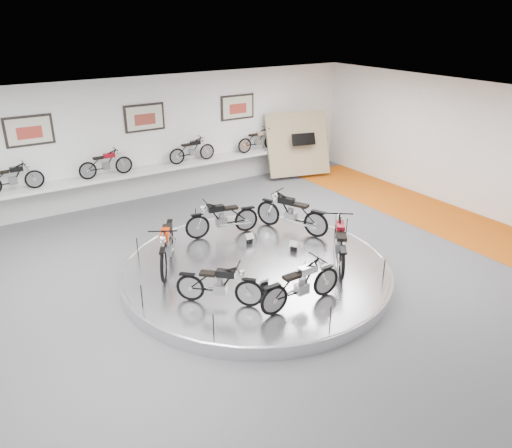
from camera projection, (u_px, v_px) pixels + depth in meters
floor at (263, 281)px, 11.79m from camera, size 16.00×16.00×0.00m
ceiling at (264, 111)px, 10.21m from camera, size 16.00×16.00×0.00m
wall_back at (146, 139)px, 16.41m from camera, size 16.00×0.00×16.00m
wall_right at (485, 151)px, 14.98m from camera, size 0.00×14.00×14.00m
orange_carpet_strip at (449, 221)px, 15.17m from camera, size 2.40×12.60×0.01m
dado_band at (150, 181)px, 16.96m from camera, size 15.68×0.04×1.10m
display_platform at (256, 271)px, 11.97m from camera, size 6.40×6.40×0.30m
platform_rim at (256, 266)px, 11.92m from camera, size 6.40×6.40×0.10m
shelf at (152, 170)px, 16.57m from camera, size 11.00×0.55×0.10m
poster_left at (29, 131)px, 14.36m from camera, size 1.35×0.06×0.88m
poster_center at (145, 118)px, 16.10m from camera, size 1.35×0.06×0.88m
poster_right at (238, 107)px, 17.84m from camera, size 1.35×0.06×0.88m
display_panel at (298, 144)px, 18.79m from camera, size 2.56×1.52×2.30m
shelf_bike_a at (13, 180)px, 14.32m from camera, size 1.22×0.43×0.73m
shelf_bike_b at (106, 165)px, 15.66m from camera, size 1.22×0.43×0.73m
shelf_bike_c at (192, 152)px, 17.15m from camera, size 1.22×0.43×0.73m
shelf_bike_d at (258, 141)px, 18.49m from camera, size 1.22×0.43×0.73m
bike_a at (292, 212)px, 13.53m from camera, size 1.38×1.97×1.10m
bike_b at (222, 218)px, 13.31m from camera, size 1.81×0.94×1.01m
bike_c at (166, 244)px, 11.69m from camera, size 1.52×1.99×1.12m
bike_d at (219, 284)px, 10.18m from camera, size 1.52×1.48×0.92m
bike_e at (301, 284)px, 10.13m from camera, size 1.69×0.61×0.99m
bike_f at (340, 242)px, 11.80m from camera, size 1.67×1.91×1.11m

